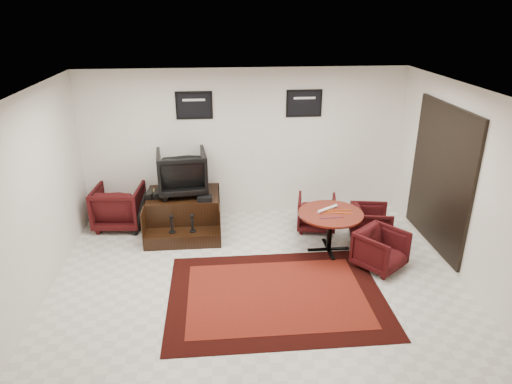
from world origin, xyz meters
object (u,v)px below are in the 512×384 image
at_px(armchair_side, 119,204).
at_px(table_chair_window, 371,221).
at_px(shine_podium, 184,214).
at_px(table_chair_back, 316,211).
at_px(meeting_table, 330,218).
at_px(table_chair_corner, 381,248).
at_px(shine_chair, 182,170).

xyz_separation_m(armchair_side, table_chair_window, (4.45, -0.92, -0.10)).
distance_m(shine_podium, table_chair_back, 2.40).
height_order(shine_podium, meeting_table, meeting_table).
xyz_separation_m(armchair_side, table_chair_back, (3.59, -0.44, -0.09)).
bearing_deg(table_chair_corner, table_chair_window, 42.74).
xyz_separation_m(table_chair_back, table_chair_corner, (0.71, -1.41, -0.00)).
bearing_deg(table_chair_window, shine_chair, 85.87).
bearing_deg(table_chair_window, table_chair_back, 70.49).
xyz_separation_m(shine_podium, meeting_table, (2.44, -0.99, 0.29)).
bearing_deg(meeting_table, shine_chair, 155.09).
xyz_separation_m(armchair_side, meeting_table, (3.64, -1.25, 0.17)).
bearing_deg(shine_chair, armchair_side, -11.55).
height_order(armchair_side, table_chair_corner, armchair_side).
bearing_deg(table_chair_back, table_chair_window, 163.11).
distance_m(shine_podium, table_chair_corner, 3.49).
bearing_deg(armchair_side, shine_chair, 179.30).
relative_size(armchair_side, table_chair_window, 1.30).
xyz_separation_m(shine_chair, meeting_table, (2.44, -1.13, -0.50)).
relative_size(shine_podium, shine_chair, 1.54).
distance_m(shine_chair, table_chair_back, 2.53).
relative_size(armchair_side, meeting_table, 0.82).
bearing_deg(meeting_table, armchair_side, 161.01).
height_order(armchair_side, table_chair_back, armchair_side).
bearing_deg(shine_chair, table_chair_back, 166.44).
bearing_deg(table_chair_corner, shine_chair, 112.63).
relative_size(shine_podium, table_chair_corner, 1.96).
distance_m(shine_podium, meeting_table, 2.65).
relative_size(shine_podium, armchair_side, 1.55).
distance_m(meeting_table, table_chair_window, 0.92).
bearing_deg(shine_podium, table_chair_window, -11.48).
bearing_deg(table_chair_window, table_chair_corner, -179.35).
distance_m(shine_chair, meeting_table, 2.74).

